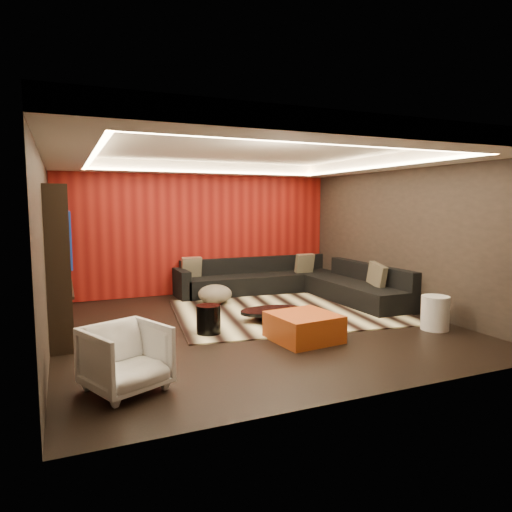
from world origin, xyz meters
name	(u,v)px	position (x,y,z in m)	size (l,w,h in m)	color
floor	(254,326)	(0.00, 0.00, -0.01)	(6.00, 6.00, 0.02)	black
ceiling	(253,148)	(0.00, 0.00, 2.81)	(6.00, 6.00, 0.02)	silver
wall_back	(200,229)	(0.00, 3.01, 1.40)	(6.00, 0.02, 2.80)	black
wall_left	(44,245)	(-3.01, 0.00, 1.40)	(0.02, 6.00, 2.80)	black
wall_right	(404,234)	(3.01, 0.00, 1.40)	(0.02, 6.00, 2.80)	black
red_feature_wall	(201,229)	(0.00, 2.97, 1.40)	(5.98, 0.05, 2.78)	#6B0C0A
soffit_back	(203,168)	(0.00, 2.70, 2.69)	(6.00, 0.60, 0.22)	silver
soffit_front	(357,130)	(0.00, -2.70, 2.69)	(6.00, 0.60, 0.22)	silver
soffit_left	(65,147)	(-2.70, 0.00, 2.69)	(0.60, 4.80, 0.22)	silver
soffit_right	(393,162)	(2.70, 0.00, 2.69)	(0.60, 4.80, 0.22)	silver
cove_back	(208,172)	(0.00, 2.36, 2.60)	(4.80, 0.08, 0.04)	#FFD899
cove_front	(338,143)	(0.00, -2.36, 2.60)	(4.80, 0.08, 0.04)	#FFD899
cove_left	(93,155)	(-2.36, 0.00, 2.60)	(0.08, 4.80, 0.04)	#FFD899
cove_right	(377,167)	(2.36, 0.00, 2.60)	(0.08, 4.80, 0.04)	#FFD899
tv_surround	(59,262)	(-2.85, 0.60, 1.10)	(0.30, 2.00, 2.20)	black
tv_screen	(69,238)	(-2.69, 0.60, 1.45)	(0.04, 1.30, 0.80)	black
tv_shelf	(72,288)	(-2.69, 0.60, 0.70)	(0.04, 1.60, 0.04)	black
rug	(288,312)	(0.93, 0.58, 0.01)	(4.00, 3.00, 0.02)	beige
coffee_table	(271,314)	(0.38, 0.13, 0.11)	(1.07, 1.07, 0.18)	black
drum_stool	(209,319)	(-0.82, -0.22, 0.23)	(0.36, 0.36, 0.43)	black
striped_pouf	(215,294)	(-0.09, 1.73, 0.20)	(0.66, 0.66, 0.36)	#C0AE95
white_side_table	(435,313)	(2.50, -1.35, 0.26)	(0.42, 0.42, 0.53)	silver
orange_ottoman	(304,327)	(0.34, -1.04, 0.19)	(0.87, 0.87, 0.39)	#9E4A14
armchair	(126,358)	(-2.23, -1.87, 0.35)	(0.75, 0.77, 0.70)	white
sectional_sofa	(294,284)	(1.73, 1.86, 0.26)	(3.65, 3.50, 0.75)	black
throw_pillows	(288,268)	(1.53, 1.78, 0.62)	(3.21, 2.79, 0.50)	tan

